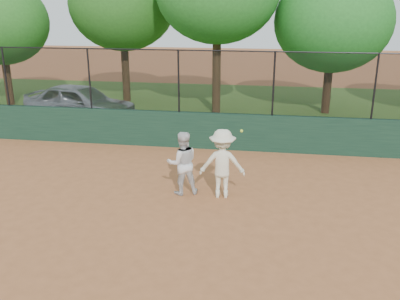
# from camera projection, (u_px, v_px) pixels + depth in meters

# --- Properties ---
(ground) EXTENTS (80.00, 80.00, 0.00)m
(ground) POSITION_uv_depth(u_px,v_px,m) (145.00, 236.00, 9.20)
(ground) COLOR #A96136
(ground) RESTS_ON ground
(back_wall) EXTENTS (26.00, 0.20, 1.20)m
(back_wall) POSITION_uv_depth(u_px,v_px,m) (194.00, 130.00, 14.64)
(back_wall) COLOR #1B3D29
(back_wall) RESTS_ON ground
(grass_strip) EXTENTS (36.00, 12.00, 0.01)m
(grass_strip) POSITION_uv_depth(u_px,v_px,m) (216.00, 108.00, 20.45)
(grass_strip) COLOR #305319
(grass_strip) RESTS_ON ground
(parked_car) EXTENTS (4.78, 2.58, 1.55)m
(parked_car) POSITION_uv_depth(u_px,v_px,m) (80.00, 103.00, 17.77)
(parked_car) COLOR #ABB0B4
(parked_car) RESTS_ON ground
(player_second) EXTENTS (0.95, 0.84, 1.61)m
(player_second) POSITION_uv_depth(u_px,v_px,m) (182.00, 163.00, 11.04)
(player_second) COLOR silver
(player_second) RESTS_ON ground
(player_main) EXTENTS (1.16, 0.73, 1.80)m
(player_main) POSITION_uv_depth(u_px,v_px,m) (222.00, 164.00, 10.83)
(player_main) COLOR #EDEAC9
(player_main) RESTS_ON ground
(fence_assembly) EXTENTS (26.00, 0.06, 2.00)m
(fence_assembly) POSITION_uv_depth(u_px,v_px,m) (193.00, 81.00, 14.13)
(fence_assembly) COLOR black
(fence_assembly) RESTS_ON back_wall
(tree_0) EXTENTS (4.37, 3.97, 5.64)m
(tree_0) POSITION_uv_depth(u_px,v_px,m) (0.00, 22.00, 19.91)
(tree_0) COLOR #482E19
(tree_0) RESTS_ON ground
(tree_1) EXTENTS (4.96, 4.51, 6.69)m
(tree_1) POSITION_uv_depth(u_px,v_px,m) (122.00, 4.00, 20.42)
(tree_1) COLOR #3E2915
(tree_1) RESTS_ON ground
(tree_3) EXTENTS (4.82, 4.38, 5.92)m
(tree_3) POSITION_uv_depth(u_px,v_px,m) (333.00, 22.00, 18.29)
(tree_3) COLOR #3C2514
(tree_3) RESTS_ON ground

